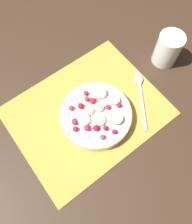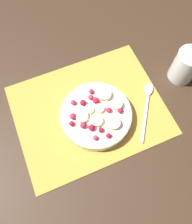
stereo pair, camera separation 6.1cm
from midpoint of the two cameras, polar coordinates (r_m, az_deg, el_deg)
The scene contains 5 objects.
ground_plane at distance 0.66m, azimuth 0.88°, elevation 0.19°, with size 3.00×3.00×0.00m, color #382619.
placemat at distance 0.66m, azimuth 0.89°, elevation 0.29°, with size 0.44×0.35×0.01m.
fruit_bowl at distance 0.63m, azimuth 2.79°, elevation -1.03°, with size 0.21×0.21×0.05m.
spoon at distance 0.70m, azimuth 15.73°, elevation 2.92°, with size 0.13×0.17×0.01m.
drinking_glass at distance 0.74m, azimuth 24.60°, elevation 10.63°, with size 0.08×0.08×0.11m.
Camera 2 is at (0.09, 0.26, 0.61)m, focal length 35.00 mm.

